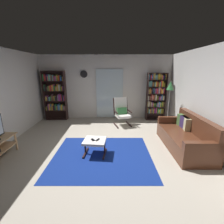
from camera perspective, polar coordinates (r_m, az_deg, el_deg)
name	(u,v)px	position (r m, az deg, el deg)	size (l,w,h in m)	color
ground_plane	(101,151)	(4.06, -3.96, -14.36)	(7.02, 7.02, 0.00)	#AFA595
wall_back	(105,88)	(6.47, -2.53, 9.00)	(5.60, 0.06, 2.60)	silver
wall_right	(216,101)	(4.34, 34.04, 3.28)	(0.06, 6.00, 2.60)	silver
glass_door_panel	(109,94)	(6.43, -1.11, 6.73)	(1.10, 0.01, 2.00)	silver
area_rug	(102,156)	(3.88, -3.83, -15.82)	(2.34, 2.02, 0.01)	navy
bookshelf_near_tv	(55,95)	(6.71, -20.52, 6.03)	(0.87, 0.30, 1.98)	black
bookshelf_near_sofa	(155,95)	(6.52, 15.72, 6.00)	(0.75, 0.30, 1.91)	#2E1D1C
leather_sofa	(185,136)	(4.55, 25.45, -8.13)	(0.84, 1.89, 0.87)	#512B1A
lounge_armchair	(121,111)	(5.77, 3.40, 0.48)	(0.71, 0.77, 1.02)	black
ottoman	(94,142)	(3.82, -6.60, -11.12)	(0.56, 0.53, 0.38)	white
tv_remote	(97,140)	(3.77, -5.50, -10.19)	(0.04, 0.14, 0.02)	black
cell_phone	(92,140)	(3.78, -7.30, -10.19)	(0.07, 0.14, 0.01)	black
floor_lamp_by_shelf	(169,89)	(5.74, 20.53, 8.07)	(0.24, 0.24, 1.64)	#A5A5AD
wall_clock	(83,74)	(6.45, -10.59, 13.65)	(0.29, 0.03, 0.29)	silver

